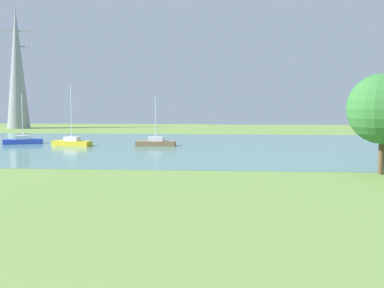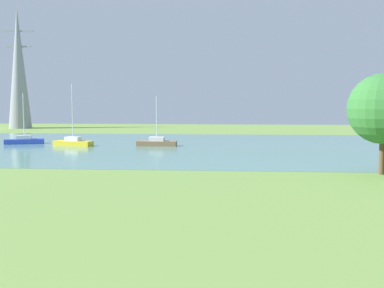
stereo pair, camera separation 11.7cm
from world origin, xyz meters
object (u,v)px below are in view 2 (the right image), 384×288
at_px(sailboat_blue, 24,140).
at_px(electricity_pylon, 19,68).
at_px(sailboat_brown, 157,142).
at_px(tree_east_near, 384,109).
at_px(sailboat_yellow, 73,142).

relative_size(sailboat_blue, electricity_pylon, 0.27).
height_order(sailboat_blue, electricity_pylon, electricity_pylon).
distance_m(sailboat_brown, tree_east_near, 29.29).
xyz_separation_m(sailboat_brown, sailboat_blue, (-17.29, 1.54, 0.00)).
xyz_separation_m(sailboat_yellow, tree_east_near, (30.52, -20.03, 4.47)).
bearing_deg(sailboat_brown, sailboat_yellow, -176.70).
xyz_separation_m(sailboat_yellow, sailboat_blue, (-7.08, 2.13, -0.01)).
distance_m(sailboat_yellow, sailboat_blue, 7.39).
relative_size(sailboat_brown, tree_east_near, 0.79).
bearing_deg(sailboat_brown, sailboat_blue, 174.90).
relative_size(sailboat_yellow, electricity_pylon, 0.32).
relative_size(sailboat_brown, sailboat_blue, 0.93).
height_order(sailboat_blue, tree_east_near, tree_east_near).
height_order(tree_east_near, electricity_pylon, electricity_pylon).
height_order(sailboat_yellow, sailboat_blue, sailboat_yellow).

